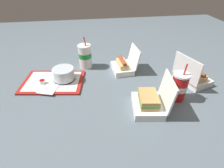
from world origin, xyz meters
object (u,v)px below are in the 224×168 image
at_px(cake_container, 64,74).
at_px(clamshell_hotdog_front, 124,66).
at_px(food_tray, 53,82).
at_px(clamshell_sandwich_left, 150,102).
at_px(soda_cup_corner, 85,56).
at_px(plastic_fork, 49,75).
at_px(ketchup_cup, 42,82).
at_px(soda_cup_left, 179,86).
at_px(clamshell_hotdog_back, 192,76).

bearing_deg(cake_container, clamshell_hotdog_front, 9.85).
xyz_separation_m(food_tray, clamshell_sandwich_left, (0.52, -0.32, 0.04)).
xyz_separation_m(food_tray, clamshell_hotdog_front, (0.47, 0.08, 0.03)).
height_order(cake_container, soda_cup_corner, soda_cup_corner).
bearing_deg(plastic_fork, soda_cup_corner, 33.45).
xyz_separation_m(ketchup_cup, soda_cup_corner, (0.27, 0.20, 0.06)).
bearing_deg(clamshell_sandwich_left, soda_cup_left, 18.57).
distance_m(cake_container, clamshell_hotdog_back, 0.80).
height_order(food_tray, soda_cup_left, soda_cup_left).
height_order(plastic_fork, soda_cup_left, soda_cup_left).
xyz_separation_m(ketchup_cup, clamshell_sandwich_left, (0.58, -0.30, 0.02)).
distance_m(plastic_fork, soda_cup_left, 0.81).
height_order(clamshell_hotdog_back, clamshell_sandwich_left, same).
bearing_deg(cake_container, ketchup_cup, -166.96).
bearing_deg(plastic_fork, food_tray, -52.11).
bearing_deg(soda_cup_corner, clamshell_hotdog_front, -20.41).
xyz_separation_m(plastic_fork, clamshell_sandwich_left, (0.56, -0.39, 0.03)).
bearing_deg(soda_cup_left, clamshell_hotdog_front, 124.30).
xyz_separation_m(ketchup_cup, clamshell_hotdog_back, (0.92, -0.10, 0.02)).
height_order(ketchup_cup, soda_cup_left, soda_cup_left).
relative_size(cake_container, clamshell_sandwich_left, 0.65).
bearing_deg(clamshell_sandwich_left, food_tray, 148.48).
height_order(clamshell_hotdog_back, soda_cup_left, soda_cup_left).
height_order(food_tray, clamshell_hotdog_back, clamshell_hotdog_back).
bearing_deg(clamshell_sandwich_left, clamshell_hotdog_front, 97.45).
distance_m(ketchup_cup, plastic_fork, 0.09).
height_order(food_tray, clamshell_sandwich_left, clamshell_sandwich_left).
distance_m(food_tray, soda_cup_corner, 0.29).
height_order(plastic_fork, clamshell_hotdog_front, clamshell_hotdog_front).
bearing_deg(food_tray, cake_container, 7.38).
xyz_separation_m(clamshell_hotdog_back, clamshell_sandwich_left, (-0.34, -0.20, 0.00)).
bearing_deg(plastic_fork, cake_container, -18.95).
distance_m(food_tray, cake_container, 0.08).
xyz_separation_m(clamshell_hotdog_front, soda_cup_left, (0.23, -0.34, 0.04)).
relative_size(clamshell_hotdog_back, soda_cup_left, 1.08).
bearing_deg(clamshell_hotdog_front, ketchup_cup, -169.37).
distance_m(clamshell_hotdog_back, soda_cup_left, 0.22).
xyz_separation_m(ketchup_cup, clamshell_hotdog_front, (0.53, 0.10, 0.01)).
distance_m(cake_container, clamshell_hotdog_front, 0.41).
bearing_deg(clamshell_hotdog_front, soda_cup_left, -55.70).
relative_size(clamshell_sandwich_left, soda_cup_corner, 0.92).
bearing_deg(food_tray, soda_cup_corner, 39.51).
distance_m(plastic_fork, clamshell_sandwich_left, 0.68).
height_order(ketchup_cup, clamshell_sandwich_left, clamshell_sandwich_left).
bearing_deg(plastic_fork, clamshell_sandwich_left, -24.36).
bearing_deg(clamshell_hotdog_back, soda_cup_corner, 155.59).
bearing_deg(clamshell_hotdog_back, plastic_fork, 167.99).
xyz_separation_m(food_tray, cake_container, (0.07, 0.01, 0.04)).
relative_size(plastic_fork, clamshell_hotdog_front, 0.60).
height_order(clamshell_sandwich_left, soda_cup_left, soda_cup_left).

